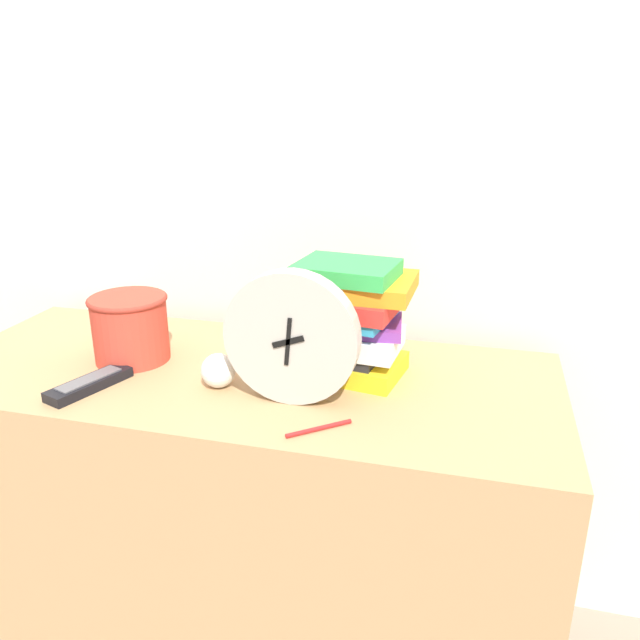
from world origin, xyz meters
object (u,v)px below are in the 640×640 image
Objects in this scene: desk_clock at (291,338)px; tv_remote at (89,384)px; crumpled_paper_ball at (218,370)px; pen at (319,428)px; book_stack at (348,317)px; basket at (130,326)px.

desk_clock is 1.40× the size of tv_remote.
crumpled_paper_ball is at bearing 172.42° from desk_clock.
crumpled_paper_ball is at bearing 153.52° from pen.
book_stack is at bearing 63.64° from desk_clock.
crumpled_paper_ball reaches higher than pen.
crumpled_paper_ball is (0.24, 0.08, 0.02)m from tv_remote.
crumpled_paper_ball is (0.24, -0.08, -0.04)m from basket.
desk_clock is at bearing -116.36° from book_stack.
crumpled_paper_ball is at bearing 17.28° from tv_remote.
crumpled_paper_ball is at bearing -18.31° from basket.
basket is 0.17m from tv_remote.
desk_clock is 0.19m from crumpled_paper_ball.
desk_clock is 0.17m from book_stack.
book_stack reaches higher than tv_remote.
crumpled_paper_ball is 0.69× the size of pen.
pen is at bearing -89.05° from book_stack.
tv_remote is at bearing 174.92° from pen.
book_stack is 3.85× the size of crumpled_paper_ball.
crumpled_paper_ball is at bearing -151.20° from book_stack.
book_stack is at bearing 23.17° from tv_remote.
book_stack is 1.57× the size of basket.
pen is (0.24, -0.12, -0.03)m from crumpled_paper_ball.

